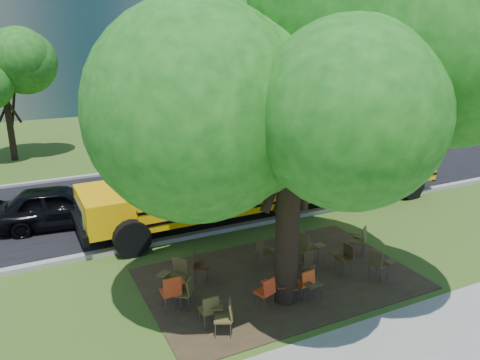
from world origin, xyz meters
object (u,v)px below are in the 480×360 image
chair_9 (177,273)px  chair_13 (360,238)px  chair_4 (306,281)px  chair_14 (265,249)px  school_bus (288,158)px  chair_7 (379,262)px  chair_0 (210,307)px  chair_5 (310,280)px  chair_6 (345,255)px  chair_3 (287,283)px  chair_12 (308,245)px  black_car (59,206)px  main_tree (292,78)px  chair_8 (186,290)px  chair_15 (266,289)px  chair_2 (225,314)px  chair_11 (306,260)px  chair_10 (199,263)px  chair_1 (172,289)px

chair_9 → chair_13: (5.48, -0.29, -0.03)m
chair_4 → chair_14: bearing=88.7°
school_bus → chair_7: (-0.67, -5.68, -1.38)m
chair_7 → chair_13: 1.44m
chair_0 → chair_5: 2.64m
chair_13 → chair_6: bearing=173.1°
chair_3 → chair_14: (0.38, 1.80, 0.03)m
chair_7 → chair_3: bearing=-107.7°
chair_12 → black_car: size_ratio=0.23×
main_tree → chair_6: (2.22, 0.56, -4.86)m
school_bus → chair_9: (-5.66, -4.03, -1.33)m
chair_8 → chair_9: 0.68m
chair_5 → chair_15: (-1.17, 0.09, -0.01)m
school_bus → chair_6: 5.24m
chair_2 → chair_13: (5.07, 1.72, 0.04)m
chair_6 → chair_7: (0.50, -0.77, 0.04)m
chair_8 → chair_14: bearing=-32.2°
chair_11 → chair_14: 1.22m
chair_6 → chair_15: 2.86m
chair_15 → chair_8: bearing=137.1°
chair_4 → chair_11: (0.61, 0.92, -0.01)m
chair_15 → chair_3: bearing=-11.4°
chair_5 → chair_6: 1.77m
chair_12 → black_car: black_car is taller
chair_8 → chair_4: bearing=-71.1°
chair_0 → chair_2: 0.45m
black_car → chair_14: bearing=-132.0°
chair_0 → chair_4: size_ratio=0.98×
chair_13 → chair_14: 2.88m
main_tree → chair_15: (-0.57, -0.07, -4.85)m
school_bus → chair_3: 6.58m
chair_6 → chair_13: size_ratio=0.88×
school_bus → chair_10: 6.29m
chair_2 → chair_10: (0.33, 2.39, 0.00)m
chair_0 → chair_10: size_ratio=0.94×
school_bus → chair_12: school_bus is taller
chair_7 → chair_15: bearing=-105.9°
school_bus → chair_0: school_bus is taller
chair_12 → chair_14: 1.23m
school_bus → chair_9: 7.07m
chair_9 → chair_0: bearing=149.6°
chair_4 → chair_6: chair_4 is taller
chair_1 → chair_7: size_ratio=1.08×
chair_12 → chair_15: (-2.13, -1.44, -0.08)m
main_tree → black_car: (-4.41, 7.30, -4.63)m
chair_5 → chair_6: size_ratio=1.04×
chair_5 → chair_9: size_ratio=0.86×
chair_11 → chair_12: bearing=39.1°
chair_5 → chair_9: (-2.87, 1.59, 0.08)m
chair_1 → chair_11: bearing=2.4°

